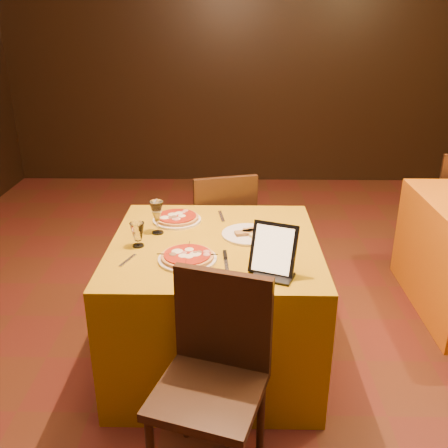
{
  "coord_description": "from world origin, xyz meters",
  "views": [
    {
      "loc": [
        -0.41,
        -2.39,
        1.85
      ],
      "look_at": [
        -0.45,
        -0.0,
        0.86
      ],
      "focal_mm": 40.0,
      "sensor_mm": 36.0,
      "label": 1
    }
  ],
  "objects_px": {
    "wine_glass": "(157,217)",
    "main_table": "(215,302)",
    "tablet": "(273,249)",
    "chair_main_near": "(208,393)",
    "pizza_near": "(187,258)",
    "chair_main_far": "(219,231)",
    "pizza_far": "(177,219)",
    "water_glass": "(138,235)"
  },
  "relations": [
    {
      "from": "wine_glass",
      "to": "water_glass",
      "type": "height_order",
      "value": "wine_glass"
    },
    {
      "from": "pizza_near",
      "to": "pizza_far",
      "type": "height_order",
      "value": "same"
    },
    {
      "from": "pizza_near",
      "to": "pizza_far",
      "type": "xyz_separation_m",
      "value": [
        -0.1,
        0.51,
        -0.0
      ]
    },
    {
      "from": "chair_main_far",
      "to": "pizza_far",
      "type": "xyz_separation_m",
      "value": [
        -0.23,
        -0.54,
        0.31
      ]
    },
    {
      "from": "main_table",
      "to": "chair_main_far",
      "type": "xyz_separation_m",
      "value": [
        -0.0,
        0.82,
        0.08
      ]
    },
    {
      "from": "chair_main_near",
      "to": "water_glass",
      "type": "distance_m",
      "value": 0.92
    },
    {
      "from": "pizza_far",
      "to": "tablet",
      "type": "distance_m",
      "value": 0.81
    },
    {
      "from": "chair_main_near",
      "to": "wine_glass",
      "type": "relative_size",
      "value": 4.79
    },
    {
      "from": "chair_main_far",
      "to": "water_glass",
      "type": "bearing_deg",
      "value": 50.71
    },
    {
      "from": "pizza_far",
      "to": "wine_glass",
      "type": "distance_m",
      "value": 0.21
    },
    {
      "from": "wine_glass",
      "to": "main_table",
      "type": "bearing_deg",
      "value": -18.68
    },
    {
      "from": "water_glass",
      "to": "chair_main_near",
      "type": "bearing_deg",
      "value": -62.32
    },
    {
      "from": "chair_main_far",
      "to": "wine_glass",
      "type": "distance_m",
      "value": 0.87
    },
    {
      "from": "chair_main_far",
      "to": "chair_main_near",
      "type": "bearing_deg",
      "value": 74.85
    },
    {
      "from": "chair_main_near",
      "to": "chair_main_far",
      "type": "distance_m",
      "value": 1.64
    },
    {
      "from": "chair_main_near",
      "to": "tablet",
      "type": "xyz_separation_m",
      "value": [
        0.28,
        0.48,
        0.41
      ]
    },
    {
      "from": "pizza_far",
      "to": "wine_glass",
      "type": "height_order",
      "value": "wine_glass"
    },
    {
      "from": "main_table",
      "to": "tablet",
      "type": "relative_size",
      "value": 4.51
    },
    {
      "from": "main_table",
      "to": "tablet",
      "type": "distance_m",
      "value": 0.66
    },
    {
      "from": "chair_main_far",
      "to": "water_glass",
      "type": "relative_size",
      "value": 7.0
    },
    {
      "from": "wine_glass",
      "to": "tablet",
      "type": "height_order",
      "value": "tablet"
    },
    {
      "from": "pizza_far",
      "to": "tablet",
      "type": "relative_size",
      "value": 1.16
    },
    {
      "from": "wine_glass",
      "to": "tablet",
      "type": "bearing_deg",
      "value": -36.57
    },
    {
      "from": "chair_main_far",
      "to": "tablet",
      "type": "xyz_separation_m",
      "value": [
        0.28,
        -1.16,
        0.41
      ]
    },
    {
      "from": "pizza_far",
      "to": "chair_main_far",
      "type": "bearing_deg",
      "value": 66.73
    },
    {
      "from": "main_table",
      "to": "pizza_far",
      "type": "bearing_deg",
      "value": 129.17
    },
    {
      "from": "pizza_near",
      "to": "water_glass",
      "type": "relative_size",
      "value": 2.22
    },
    {
      "from": "pizza_far",
      "to": "water_glass",
      "type": "xyz_separation_m",
      "value": [
        -0.17,
        -0.35,
        0.05
      ]
    },
    {
      "from": "chair_main_far",
      "to": "pizza_near",
      "type": "bearing_deg",
      "value": 67.97
    },
    {
      "from": "pizza_far",
      "to": "main_table",
      "type": "bearing_deg",
      "value": -50.83
    },
    {
      "from": "wine_glass",
      "to": "water_glass",
      "type": "xyz_separation_m",
      "value": [
        -0.08,
        -0.17,
        -0.03
      ]
    },
    {
      "from": "pizza_near",
      "to": "chair_main_far",
      "type": "bearing_deg",
      "value": 83.12
    },
    {
      "from": "chair_main_near",
      "to": "pizza_near",
      "type": "distance_m",
      "value": 0.68
    },
    {
      "from": "chair_main_far",
      "to": "pizza_near",
      "type": "height_order",
      "value": "chair_main_far"
    },
    {
      "from": "main_table",
      "to": "chair_main_far",
      "type": "height_order",
      "value": "chair_main_far"
    },
    {
      "from": "chair_main_near",
      "to": "pizza_far",
      "type": "xyz_separation_m",
      "value": [
        -0.23,
        1.1,
        0.31
      ]
    },
    {
      "from": "tablet",
      "to": "wine_glass",
      "type": "bearing_deg",
      "value": 164.72
    },
    {
      "from": "pizza_near",
      "to": "wine_glass",
      "type": "bearing_deg",
      "value": 120.14
    },
    {
      "from": "chair_main_far",
      "to": "tablet",
      "type": "height_order",
      "value": "tablet"
    },
    {
      "from": "chair_main_far",
      "to": "pizza_near",
      "type": "xyz_separation_m",
      "value": [
        -0.13,
        -1.04,
        0.31
      ]
    },
    {
      "from": "chair_main_far",
      "to": "pizza_near",
      "type": "relative_size",
      "value": 3.15
    },
    {
      "from": "pizza_near",
      "to": "tablet",
      "type": "distance_m",
      "value": 0.44
    }
  ]
}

